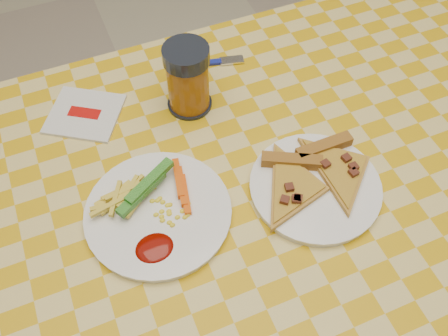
{
  "coord_description": "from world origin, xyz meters",
  "views": [
    {
      "loc": [
        -0.2,
        -0.38,
        1.46
      ],
      "look_at": [
        -0.02,
        0.07,
        0.78
      ],
      "focal_mm": 40.0,
      "sensor_mm": 36.0,
      "label": 1
    }
  ],
  "objects_px": {
    "table": "(247,223)",
    "drink_glass": "(188,79)",
    "plate_right": "(315,188)",
    "plate_left": "(158,214)"
  },
  "relations": [
    {
      "from": "table",
      "to": "drink_glass",
      "type": "distance_m",
      "value": 0.28
    },
    {
      "from": "plate_right",
      "to": "drink_glass",
      "type": "relative_size",
      "value": 1.58
    },
    {
      "from": "table",
      "to": "plate_left",
      "type": "relative_size",
      "value": 5.53
    },
    {
      "from": "plate_right",
      "to": "table",
      "type": "bearing_deg",
      "value": 169.16
    },
    {
      "from": "plate_left",
      "to": "drink_glass",
      "type": "distance_m",
      "value": 0.25
    },
    {
      "from": "plate_left",
      "to": "plate_right",
      "type": "height_order",
      "value": "same"
    },
    {
      "from": "plate_left",
      "to": "drink_glass",
      "type": "relative_size",
      "value": 1.7
    },
    {
      "from": "plate_right",
      "to": "drink_glass",
      "type": "bearing_deg",
      "value": 115.68
    },
    {
      "from": "table",
      "to": "drink_glass",
      "type": "height_order",
      "value": "drink_glass"
    },
    {
      "from": "plate_left",
      "to": "drink_glass",
      "type": "bearing_deg",
      "value": 57.94
    }
  ]
}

